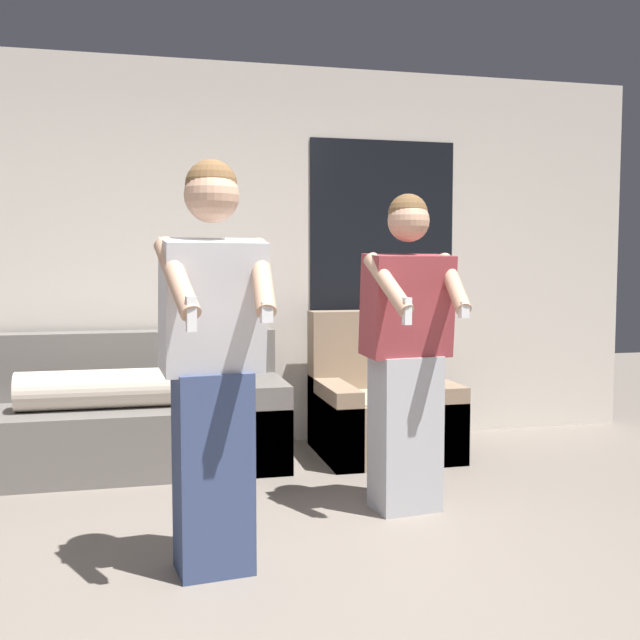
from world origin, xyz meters
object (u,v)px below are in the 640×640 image
at_px(couch, 112,420).
at_px(armchair, 381,409).
at_px(person_left, 213,364).
at_px(person_right, 407,353).

bearing_deg(couch, armchair, -1.40).
height_order(couch, armchair, armchair).
distance_m(couch, armchair, 1.79).
bearing_deg(person_left, person_right, 28.36).
relative_size(couch, person_left, 1.26).
distance_m(armchair, person_left, 2.26).
bearing_deg(armchair, person_left, -126.82).
bearing_deg(armchair, person_right, -102.00).
distance_m(person_left, person_right, 1.20).
xyz_separation_m(person_left, person_right, (1.06, 0.57, -0.05)).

